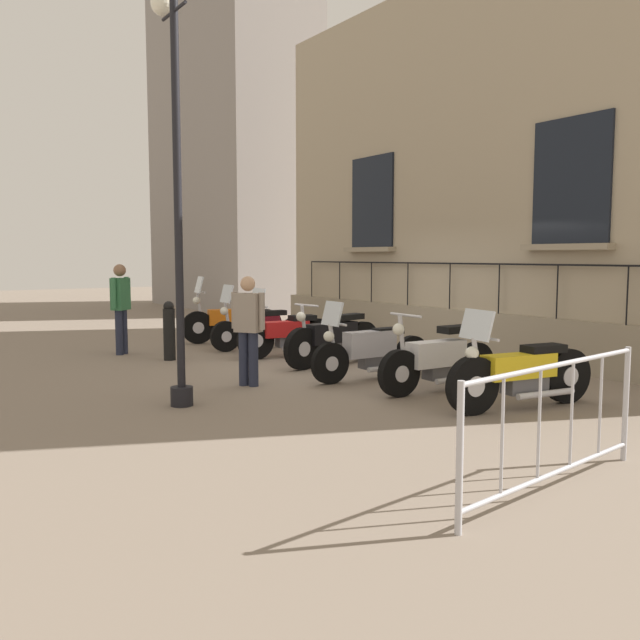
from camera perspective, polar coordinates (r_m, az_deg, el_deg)
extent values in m
plane|color=gray|center=(11.37, 1.93, -3.89)|extent=(60.00, 60.00, 0.00)
cube|color=tan|center=(13.31, 12.67, 13.02)|extent=(0.60, 11.44, 7.25)
cube|color=gray|center=(13.00, 11.23, -0.91)|extent=(0.20, 11.44, 0.85)
cube|color=black|center=(11.41, 20.93, 11.21)|extent=(0.06, 1.40, 2.00)
cube|color=gray|center=(11.29, 20.51, 5.95)|extent=(0.24, 1.60, 0.10)
cube|color=black|center=(14.88, 4.55, 10.15)|extent=(0.06, 1.40, 2.00)
cube|color=gray|center=(14.78, 4.28, 6.11)|extent=(0.24, 1.60, 0.10)
cube|color=black|center=(12.89, 11.21, 4.83)|extent=(0.03, 9.61, 0.03)
cylinder|color=black|center=(16.63, -0.72, 3.56)|extent=(0.02, 0.02, 0.88)
cylinder|color=black|center=(15.64, 1.71, 3.44)|extent=(0.02, 0.02, 0.88)
cylinder|color=black|center=(14.69, 4.47, 3.28)|extent=(0.02, 0.02, 0.88)
cylinder|color=black|center=(13.77, 7.61, 3.10)|extent=(0.02, 0.02, 0.88)
cylinder|color=black|center=(12.90, 11.17, 2.88)|extent=(0.02, 0.02, 0.88)
cylinder|color=black|center=(12.09, 15.24, 2.62)|extent=(0.02, 0.02, 0.88)
cylinder|color=black|center=(11.35, 19.85, 2.30)|extent=(0.02, 0.02, 0.88)
cylinder|color=black|center=(10.69, 25.07, 1.93)|extent=(0.02, 0.02, 0.88)
cylinder|color=black|center=(14.24, -10.53, -0.65)|extent=(0.70, 0.25, 0.70)
cylinder|color=silver|center=(14.24, -10.53, -0.65)|extent=(0.26, 0.18, 0.24)
cylinder|color=black|center=(14.62, -4.64, -0.42)|extent=(0.70, 0.25, 0.70)
cylinder|color=silver|center=(14.62, -4.64, -0.42)|extent=(0.26, 0.18, 0.24)
cube|color=orange|center=(14.38, -7.75, 0.28)|extent=(0.99, 0.47, 0.33)
cube|color=#4C4C51|center=(14.43, -7.35, -0.66)|extent=(0.61, 0.33, 0.24)
cube|color=black|center=(14.45, -6.28, 1.42)|extent=(0.58, 0.35, 0.10)
cylinder|color=silver|center=(14.22, -10.36, 0.88)|extent=(0.17, 0.09, 0.77)
cylinder|color=silver|center=(14.20, -10.19, 2.42)|extent=(0.16, 0.58, 0.04)
sphere|color=white|center=(14.19, -10.65, 1.68)|extent=(0.16, 0.16, 0.16)
cylinder|color=silver|center=(14.35, -6.47, -1.17)|extent=(0.86, 0.26, 0.08)
cube|color=silver|center=(14.18, -10.44, 3.02)|extent=(0.22, 0.49, 0.36)
cylinder|color=black|center=(12.97, -8.20, -1.42)|extent=(0.61, 0.14, 0.60)
cylinder|color=silver|center=(12.97, -8.20, -1.42)|extent=(0.22, 0.14, 0.21)
cylinder|color=black|center=(13.64, -2.27, -1.02)|extent=(0.61, 0.14, 0.60)
cylinder|color=silver|center=(13.64, -2.27, -1.02)|extent=(0.22, 0.14, 0.21)
cube|color=maroon|center=(13.25, -5.36, -0.37)|extent=(0.88, 0.29, 0.32)
cube|color=#4C4C51|center=(13.32, -4.96, -1.33)|extent=(0.53, 0.22, 0.21)
cube|color=black|center=(13.38, -4.00, 0.62)|extent=(0.50, 0.24, 0.10)
cylinder|color=silver|center=(12.96, -8.01, 0.09)|extent=(0.16, 0.07, 0.69)
cylinder|color=silver|center=(12.95, -7.83, 1.60)|extent=(0.06, 0.53, 0.04)
sphere|color=white|center=(12.91, -8.31, 0.78)|extent=(0.16, 0.16, 0.16)
cylinder|color=silver|center=(13.29, -4.06, -1.80)|extent=(0.79, 0.12, 0.08)
cube|color=silver|center=(12.92, -8.08, 2.25)|extent=(0.14, 0.44, 0.36)
cylinder|color=black|center=(11.95, -5.59, -1.78)|extent=(0.70, 0.21, 0.69)
cylinder|color=silver|center=(11.95, -5.59, -1.78)|extent=(0.26, 0.17, 0.24)
cylinder|color=black|center=(12.47, -0.14, -1.44)|extent=(0.70, 0.21, 0.69)
cylinder|color=silver|center=(12.47, -0.14, -1.44)|extent=(0.26, 0.17, 0.24)
cube|color=red|center=(12.16, -3.02, -0.77)|extent=(0.89, 0.40, 0.28)
cube|color=#4C4C51|center=(12.22, -2.59, -1.76)|extent=(0.54, 0.30, 0.24)
cube|color=black|center=(12.29, -1.53, 0.19)|extent=(0.51, 0.32, 0.10)
cylinder|color=silver|center=(11.94, -5.38, -0.29)|extent=(0.17, 0.08, 0.63)
cylinder|color=silver|center=(11.93, -5.17, 1.19)|extent=(0.12, 0.65, 0.04)
sphere|color=white|center=(11.90, -5.70, 0.31)|extent=(0.16, 0.16, 0.16)
cylinder|color=silver|center=(12.17, -1.56, -2.36)|extent=(0.78, 0.18, 0.08)
cube|color=silver|center=(11.89, -5.45, 1.90)|extent=(0.19, 0.54, 0.36)
cylinder|color=black|center=(10.81, -1.58, -2.51)|extent=(0.71, 0.23, 0.70)
cylinder|color=silver|center=(10.81, -1.58, -2.51)|extent=(0.26, 0.18, 0.24)
cylinder|color=black|center=(11.82, 3.75, -1.82)|extent=(0.71, 0.23, 0.70)
cylinder|color=silver|center=(11.82, 3.75, -1.82)|extent=(0.26, 0.18, 0.24)
cube|color=black|center=(11.24, 1.03, -1.11)|extent=(1.05, 0.41, 0.34)
cube|color=#4C4C51|center=(11.34, 1.39, -2.30)|extent=(0.64, 0.30, 0.24)
cube|color=black|center=(11.50, 2.49, 0.28)|extent=(0.60, 0.32, 0.10)
cylinder|color=silver|center=(10.80, -1.38, -0.61)|extent=(0.17, 0.08, 0.72)
cylinder|color=silver|center=(10.80, -1.19, 1.28)|extent=(0.12, 0.56, 0.04)
sphere|color=white|center=(10.73, -1.66, 0.29)|extent=(0.16, 0.16, 0.16)
cylinder|color=silver|center=(11.41, 2.63, -2.88)|extent=(0.93, 0.22, 0.08)
cylinder|color=black|center=(9.62, 0.87, -3.77)|extent=(0.62, 0.13, 0.61)
cylinder|color=silver|center=(9.62, 0.87, -3.77)|extent=(0.22, 0.13, 0.21)
cylinder|color=black|center=(10.54, 7.93, -3.00)|extent=(0.62, 0.13, 0.61)
cylinder|color=silver|center=(10.54, 7.93, -3.00)|extent=(0.22, 0.13, 0.21)
cube|color=#B2B2BC|center=(10.00, 4.34, -2.07)|extent=(0.86, 0.27, 0.39)
cube|color=#4C4C51|center=(10.10, 4.79, -3.52)|extent=(0.52, 0.21, 0.21)
cube|color=black|center=(10.19, 5.92, -0.95)|extent=(0.48, 0.23, 0.10)
cylinder|color=silver|center=(9.61, 1.12, -2.04)|extent=(0.16, 0.07, 0.59)
cylinder|color=silver|center=(9.60, 1.38, -0.32)|extent=(0.05, 0.53, 0.04)
sphere|color=white|center=(9.56, 0.78, -1.43)|extent=(0.16, 0.16, 0.16)
cylinder|color=silver|center=(10.11, 5.97, -4.14)|extent=(0.77, 0.11, 0.08)
cube|color=silver|center=(9.56, 1.08, 0.56)|extent=(0.14, 0.44, 0.36)
cylinder|color=black|center=(8.81, 6.87, -4.61)|extent=(0.64, 0.15, 0.63)
cylinder|color=silver|center=(8.81, 6.87, -4.61)|extent=(0.23, 0.15, 0.22)
cylinder|color=black|center=(9.74, 13.31, -3.74)|extent=(0.64, 0.15, 0.63)
cylinder|color=silver|center=(9.74, 13.31, -3.74)|extent=(0.23, 0.15, 0.22)
cube|color=silver|center=(9.19, 10.04, -2.88)|extent=(0.89, 0.32, 0.35)
cube|color=#4C4C51|center=(9.30, 10.48, -4.32)|extent=(0.53, 0.25, 0.22)
cube|color=black|center=(9.39, 11.69, -0.79)|extent=(0.50, 0.27, 0.10)
cylinder|color=silver|center=(8.78, 7.15, -2.10)|extent=(0.16, 0.07, 0.78)
cylinder|color=silver|center=(8.77, 7.43, 0.42)|extent=(0.06, 0.62, 0.04)
sphere|color=white|center=(8.71, 6.81, -0.80)|extent=(0.16, 0.16, 0.16)
cylinder|color=silver|center=(9.32, 11.88, -5.02)|extent=(0.79, 0.11, 0.08)
cylinder|color=black|center=(7.97, 13.08, -5.55)|extent=(0.71, 0.23, 0.70)
cylinder|color=silver|center=(7.97, 13.08, -5.55)|extent=(0.26, 0.18, 0.24)
cylinder|color=black|center=(8.96, 20.60, -4.54)|extent=(0.71, 0.23, 0.70)
cylinder|color=silver|center=(8.96, 20.60, -4.54)|extent=(0.26, 0.18, 0.24)
cube|color=gold|center=(8.39, 16.85, -3.82)|extent=(1.00, 0.44, 0.29)
cube|color=#4C4C51|center=(8.49, 17.31, -5.23)|extent=(0.61, 0.32, 0.24)
cube|color=black|center=(8.62, 18.81, -2.36)|extent=(0.58, 0.34, 0.10)
cylinder|color=silver|center=(7.96, 13.41, -3.51)|extent=(0.17, 0.08, 0.58)
cylinder|color=silver|center=(7.95, 13.74, -1.47)|extent=(0.13, 0.63, 0.04)
sphere|color=white|center=(7.90, 13.03, -2.81)|extent=(0.16, 0.16, 0.16)
cylinder|color=silver|center=(8.53, 18.97, -6.06)|extent=(0.88, 0.22, 0.08)
cube|color=silver|center=(7.89, 13.42, -0.41)|extent=(0.20, 0.53, 0.36)
cylinder|color=black|center=(8.46, -11.88, -6.47)|extent=(0.28, 0.28, 0.24)
cylinder|color=black|center=(8.29, -12.20, 9.48)|extent=(0.10, 0.10, 4.90)
cylinder|color=black|center=(8.92, -13.00, 24.30)|extent=(0.04, 0.35, 0.04)
sphere|color=white|center=(9.13, -13.47, 25.11)|extent=(0.30, 0.30, 0.30)
cylinder|color=black|center=(8.61, -12.07, 25.01)|extent=(0.04, 0.35, 0.04)
cylinder|color=#B7B7BF|center=(6.65, 24.95, -6.61)|extent=(0.05, 0.05, 1.05)
cylinder|color=#B7B7BF|center=(4.57, 12.00, -11.64)|extent=(0.05, 0.05, 1.05)
cylinder|color=#B7B7BF|center=(5.47, 19.90, -3.67)|extent=(2.45, 0.33, 0.04)
cylinder|color=#B7B7BF|center=(5.67, 19.60, -12.39)|extent=(2.45, 0.33, 0.04)
cylinder|color=#B7B7BF|center=(6.19, 23.11, -6.69)|extent=(0.02, 0.02, 0.87)
cylinder|color=#B7B7BF|center=(5.76, 20.96, -7.51)|extent=(0.02, 0.02, 0.87)
cylinder|color=#B7B7BF|center=(5.34, 18.45, -8.44)|extent=(0.02, 0.02, 0.87)
cylinder|color=#B7B7BF|center=(4.93, 15.50, -9.51)|extent=(0.02, 0.02, 0.87)
cylinder|color=black|center=(12.11, -12.92, -1.23)|extent=(0.21, 0.21, 0.93)
sphere|color=black|center=(12.06, -12.98, 1.16)|extent=(0.19, 0.19, 0.19)
cylinder|color=#23283D|center=(9.49, -5.78, -3.41)|extent=(0.14, 0.14, 0.78)
cylinder|color=#23283D|center=(9.57, -6.63, -3.34)|extent=(0.14, 0.14, 0.78)
cube|color=gray|center=(9.45, -6.25, 0.64)|extent=(0.38, 0.42, 0.55)
sphere|color=tan|center=(9.42, -6.28, 3.14)|extent=(0.21, 0.21, 0.21)
cylinder|color=gray|center=(9.34, -5.07, 0.76)|extent=(0.09, 0.09, 0.53)
cylinder|color=gray|center=(9.55, -7.41, 0.84)|extent=(0.09, 0.09, 0.53)
cylinder|color=#23283D|center=(13.11, -16.63, -0.98)|extent=(0.14, 0.14, 0.85)
cylinder|color=#23283D|center=(12.98, -17.00, -1.05)|extent=(0.14, 0.14, 0.85)
cube|color=#337247|center=(12.99, -16.91, 2.17)|extent=(0.42, 0.40, 0.60)
sphere|color=#8C664C|center=(12.97, -16.96, 4.14)|extent=(0.23, 0.23, 0.23)
cylinder|color=#337247|center=(13.17, -16.40, 2.36)|extent=(0.09, 0.09, 0.57)
cylinder|color=#337247|center=(12.80, -17.43, 2.25)|extent=(0.09, 0.09, 0.57)
cube|color=gray|center=(24.72, -7.83, 15.08)|extent=(3.31, 7.49, 11.95)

